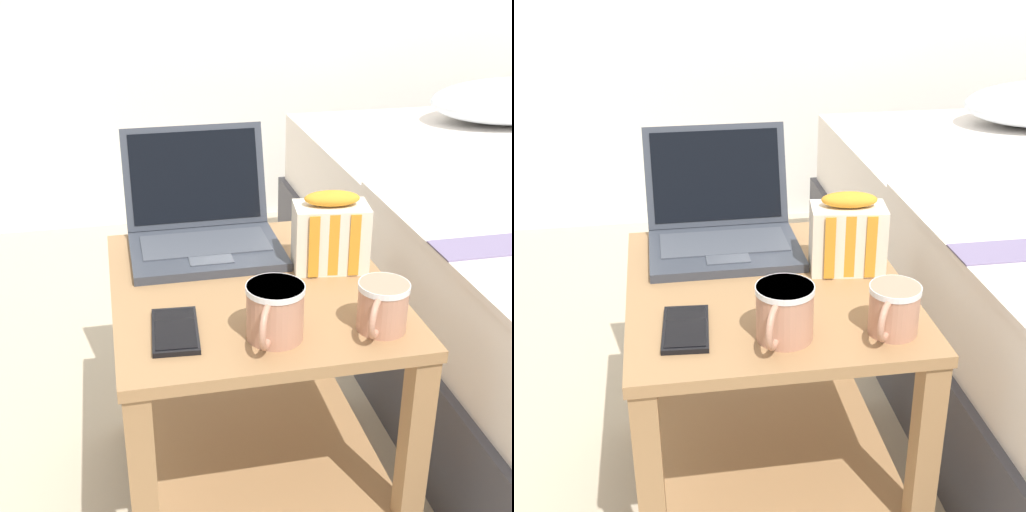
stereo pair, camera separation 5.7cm
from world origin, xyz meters
The scene contains 7 objects.
ground_plane centered at (0.00, 0.00, 0.00)m, with size 8.00×8.00×0.00m, color tan.
bedside_table centered at (0.00, 0.00, 0.32)m, with size 0.52×0.59×0.50m.
laptop centered at (-0.06, 0.20, 0.55)m, with size 0.31×0.30×0.23m.
mug_front_left centered at (0.00, -0.20, 0.55)m, with size 0.10×0.13×0.09m.
mug_front_right centered at (0.18, -0.21, 0.55)m, with size 0.09×0.11×0.09m.
snack_bag centered at (0.17, 0.04, 0.57)m, with size 0.15×0.10×0.16m.
cell_phone centered at (-0.16, -0.15, 0.51)m, with size 0.09×0.15×0.01m.
Camera 2 is at (-0.19, -1.19, 1.12)m, focal length 50.00 mm.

